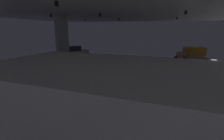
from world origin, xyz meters
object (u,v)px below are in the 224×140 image
(display_platform_deep_right, at_px, (189,67))
(display_platform_mid_right, at_px, (180,101))
(display_car_far_right, at_px, (195,68))
(visitor_walking_near, at_px, (117,72))
(display_platform_mid_left, at_px, (11,84))
(display_car_mid_right, at_px, (181,87))
(column_left, at_px, (63,46))
(pickup_truck_deep_right, at_px, (190,58))
(display_platform_deep_left, at_px, (74,59))
(display_car_mid_left, at_px, (10,73))
(visitor_walking_far, at_px, (82,76))
(display_platform_far_right, at_px, (193,79))
(display_car_deep_left, at_px, (73,53))

(display_platform_deep_right, bearing_deg, display_platform_mid_right, -99.04)
(display_car_far_right, relative_size, visitor_walking_near, 2.77)
(display_platform_mid_left, distance_m, display_car_mid_right, 12.35)
(column_left, distance_m, display_car_far_right, 11.87)
(pickup_truck_deep_right, bearing_deg, display_car_far_right, -93.00)
(display_platform_deep_left, xyz_separation_m, display_platform_mid_right, (13.27, -11.77, -0.04))
(display_car_mid_left, bearing_deg, column_left, 63.34)
(column_left, bearing_deg, display_car_mid_right, -22.31)
(pickup_truck_deep_right, bearing_deg, display_car_mid_left, -143.51)
(pickup_truck_deep_right, bearing_deg, column_left, -152.53)
(display_platform_mid_left, bearing_deg, visitor_walking_far, 11.08)
(display_platform_mid_left, xyz_separation_m, display_car_mid_right, (12.32, 0.02, 0.90))
(display_car_mid_left, bearing_deg, display_car_far_right, 20.98)
(display_platform_deep_left, bearing_deg, display_car_far_right, -23.60)
(display_platform_deep_left, height_order, display_platform_far_right, display_platform_deep_left)
(display_car_far_right, xyz_separation_m, visitor_walking_far, (-8.26, -4.24, -0.20))
(display_platform_far_right, xyz_separation_m, display_platform_deep_right, (0.25, 5.40, -0.06))
(display_platform_deep_left, xyz_separation_m, display_car_mid_right, (13.26, -11.74, 0.85))
(display_car_far_right, bearing_deg, display_platform_deep_left, 156.40)
(visitor_walking_near, bearing_deg, display_car_deep_left, 134.84)
(display_platform_deep_right, xyz_separation_m, visitor_walking_far, (-8.50, -9.67, 0.77))
(display_platform_mid_right, height_order, visitor_walking_far, visitor_walking_far)
(display_platform_mid_left, distance_m, pickup_truck_deep_right, 17.54)
(column_left, xyz_separation_m, display_car_deep_left, (-3.05, 7.52, -1.64))
(display_platform_mid_left, bearing_deg, display_platform_mid_right, -0.05)
(column_left, xyz_separation_m, display_car_far_right, (11.70, 1.11, -1.65))
(visitor_walking_far, bearing_deg, display_car_deep_left, 121.37)
(display_platform_deep_left, height_order, display_car_mid_left, display_car_mid_left)
(column_left, bearing_deg, display_platform_deep_left, 111.94)
(display_platform_mid_left, xyz_separation_m, display_car_mid_left, (0.00, 0.03, 0.88))
(display_platform_mid_left, relative_size, pickup_truck_deep_right, 0.93)
(display_platform_deep_left, bearing_deg, column_left, -68.06)
(display_platform_deep_right, relative_size, display_platform_mid_right, 1.29)
(display_car_far_right, bearing_deg, column_left, -174.58)
(pickup_truck_deep_right, distance_m, display_car_mid_right, 10.56)
(display_car_mid_left, distance_m, display_platform_mid_right, 12.36)
(display_platform_mid_left, height_order, pickup_truck_deep_right, pickup_truck_deep_right)
(visitor_walking_near, bearing_deg, display_car_far_right, 20.55)
(display_car_mid_left, bearing_deg, visitor_walking_far, 10.77)
(column_left, height_order, display_car_far_right, column_left)
(column_left, height_order, display_platform_far_right, column_left)
(display_car_deep_left, distance_m, display_platform_far_right, 16.10)
(display_car_deep_left, height_order, display_platform_far_right, display_car_deep_left)
(display_car_deep_left, xyz_separation_m, display_platform_mid_left, (0.95, -11.73, -0.97))
(visitor_walking_near, bearing_deg, display_platform_deep_left, 134.70)
(display_car_far_right, distance_m, display_car_mid_left, 14.78)
(display_platform_far_right, relative_size, display_car_far_right, 1.33)
(display_car_far_right, relative_size, pickup_truck_deep_right, 0.81)
(column_left, distance_m, display_car_deep_left, 8.28)
(display_car_deep_left, xyz_separation_m, display_car_far_right, (14.75, -6.41, -0.00))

